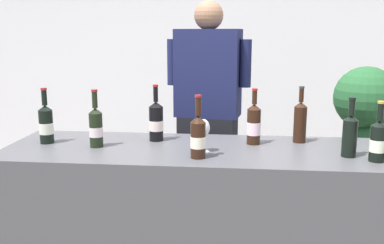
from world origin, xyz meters
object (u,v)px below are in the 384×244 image
(wine_bottle_3, at_px, (96,127))
(person_server, at_px, (208,128))
(wine_bottle_0, at_px, (378,141))
(wine_bottle_8, at_px, (254,124))
(wine_bottle_2, at_px, (198,136))
(wine_bottle_5, at_px, (46,124))
(wine_glass, at_px, (203,129))
(wine_bottle_1, at_px, (156,121))
(wine_bottle_4, at_px, (350,134))
(wine_bottle_7, at_px, (300,121))
(potted_shrub, at_px, (370,123))

(wine_bottle_3, xyz_separation_m, person_server, (0.58, 0.76, -0.16))
(wine_bottle_0, height_order, wine_bottle_8, wine_bottle_8)
(wine_bottle_2, height_order, wine_bottle_5, wine_bottle_2)
(wine_glass, relative_size, person_server, 0.10)
(wine_bottle_2, bearing_deg, wine_bottle_3, 164.74)
(wine_bottle_1, distance_m, wine_bottle_3, 0.36)
(wine_bottle_1, xyz_separation_m, wine_bottle_4, (1.06, -0.24, 0.00))
(wine_bottle_3, relative_size, wine_glass, 1.82)
(wine_bottle_4, height_order, wine_bottle_5, wine_bottle_5)
(wine_bottle_0, distance_m, wine_glass, 0.89)
(wine_bottle_0, bearing_deg, wine_bottle_7, 132.75)
(wine_glass, bearing_deg, potted_shrub, 41.85)
(wine_glass, bearing_deg, person_server, 91.97)
(wine_bottle_2, xyz_separation_m, wine_bottle_7, (0.57, 0.39, 0.01))
(wine_bottle_4, xyz_separation_m, wine_bottle_7, (-0.21, 0.28, 0.01))
(wine_bottle_1, relative_size, wine_bottle_5, 1.04)
(wine_bottle_0, bearing_deg, wine_bottle_8, 154.32)
(wine_glass, bearing_deg, wine_bottle_7, 25.79)
(wine_bottle_7, xyz_separation_m, wine_bottle_8, (-0.27, -0.07, -0.01))
(wine_bottle_4, relative_size, wine_bottle_8, 0.96)
(wine_bottle_5, distance_m, wine_bottle_7, 1.49)
(wine_bottle_0, relative_size, wine_bottle_4, 0.98)
(wine_bottle_0, bearing_deg, wine_bottle_4, 147.61)
(wine_bottle_1, height_order, person_server, person_server)
(wine_bottle_4, height_order, wine_bottle_8, wine_bottle_8)
(wine_bottle_2, distance_m, wine_bottle_4, 0.79)
(wine_bottle_0, bearing_deg, wine_bottle_2, -178.25)
(wine_bottle_7, bearing_deg, wine_bottle_0, -47.25)
(wine_bottle_8, bearing_deg, wine_bottle_3, -170.01)
(wine_bottle_2, xyz_separation_m, wine_bottle_8, (0.30, 0.32, 0.00))
(wine_bottle_7, relative_size, wine_glass, 1.85)
(wine_bottle_5, height_order, wine_glass, wine_bottle_5)
(wine_bottle_3, bearing_deg, potted_shrub, 29.64)
(person_server, bearing_deg, wine_bottle_0, -44.42)
(wine_glass, bearing_deg, wine_bottle_2, -98.52)
(wine_bottle_2, height_order, potted_shrub, potted_shrub)
(wine_bottle_1, relative_size, wine_bottle_3, 1.03)
(wine_bottle_5, height_order, wine_bottle_8, same)
(wine_bottle_2, relative_size, wine_bottle_8, 1.01)
(wine_bottle_3, relative_size, wine_bottle_8, 1.01)
(wine_bottle_5, bearing_deg, wine_glass, -5.90)
(wine_bottle_5, relative_size, wine_bottle_8, 1.00)
(wine_bottle_1, xyz_separation_m, wine_bottle_5, (-0.63, -0.12, -0.00))
(wine_bottle_7, distance_m, wine_bottle_8, 0.28)
(wine_bottle_7, relative_size, wine_bottle_8, 1.02)
(wine_bottle_7, height_order, wine_bottle_8, wine_bottle_7)
(wine_bottle_1, relative_size, wine_glass, 1.87)
(wine_bottle_7, distance_m, person_server, 0.80)
(wine_bottle_1, relative_size, person_server, 0.19)
(wine_bottle_1, distance_m, wine_bottle_2, 0.44)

